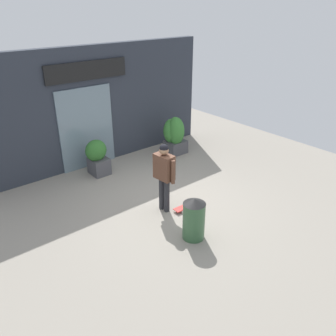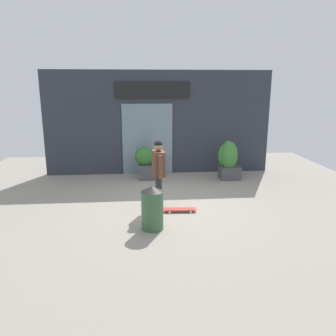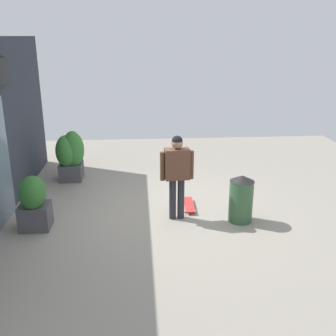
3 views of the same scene
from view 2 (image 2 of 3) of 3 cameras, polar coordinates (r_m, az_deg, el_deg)
name	(u,v)px [view 2 (image 2 of 3)]	position (r m, az deg, el deg)	size (l,w,h in m)	color
ground_plane	(167,204)	(8.26, -0.25, -6.21)	(12.00, 12.00, 0.00)	gray
building_facade	(158,123)	(10.96, -1.71, 7.71)	(7.32, 0.31, 3.33)	#2D333D
skateboarder	(159,167)	(7.74, -1.64, 0.09)	(0.30, 0.63, 1.63)	#28282D
skateboard	(180,209)	(7.77, 2.03, -7.07)	(0.77, 0.25, 0.08)	red
planter_box_left	(228,159)	(10.43, 10.31, 1.60)	(0.68, 0.66, 1.23)	#47474C
planter_box_right	(146,161)	(10.35, -3.87, 1.16)	(0.59, 0.53, 1.02)	#47474C
trash_bin	(152,208)	(6.76, -2.71, -6.80)	(0.46, 0.46, 0.91)	#335938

